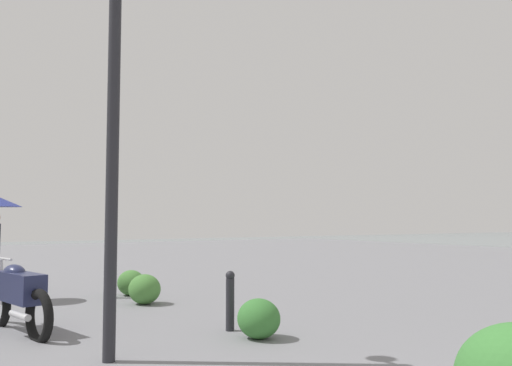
{
  "coord_description": "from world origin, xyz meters",
  "views": [
    {
      "loc": [
        -1.13,
        2.78,
        1.54
      ],
      "look_at": [
        9.0,
        -3.64,
        2.38
      ],
      "focal_mm": 37.91,
      "sensor_mm": 36.0,
      "label": 1
    }
  ],
  "objects_px": {
    "lamppost": "(114,95)",
    "motorcycle": "(18,295)",
    "bollard_mid": "(113,277)",
    "bollard_near": "(230,299)"
  },
  "relations": [
    {
      "from": "bollard_near",
      "to": "bollard_mid",
      "type": "distance_m",
      "value": 4.07
    },
    {
      "from": "lamppost",
      "to": "bollard_mid",
      "type": "relative_size",
      "value": 5.63
    },
    {
      "from": "lamppost",
      "to": "motorcycle",
      "type": "distance_m",
      "value": 3.37
    },
    {
      "from": "lamppost",
      "to": "motorcycle",
      "type": "relative_size",
      "value": 2.1
    },
    {
      "from": "motorcycle",
      "to": "bollard_mid",
      "type": "height_order",
      "value": "motorcycle"
    },
    {
      "from": "lamppost",
      "to": "bollard_near",
      "type": "bearing_deg",
      "value": -69.18
    },
    {
      "from": "motorcycle",
      "to": "bollard_near",
      "type": "relative_size",
      "value": 2.58
    },
    {
      "from": "lamppost",
      "to": "motorcycle",
      "type": "bearing_deg",
      "value": 14.81
    },
    {
      "from": "bollard_mid",
      "to": "bollard_near",
      "type": "bearing_deg",
      "value": -174.54
    },
    {
      "from": "motorcycle",
      "to": "bollard_near",
      "type": "xyz_separation_m",
      "value": [
        -1.5,
        -2.54,
        -0.07
      ]
    }
  ]
}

